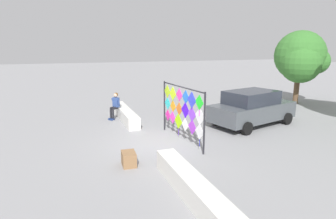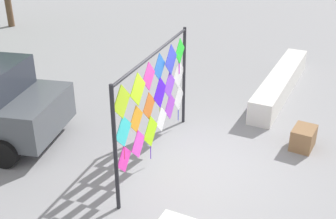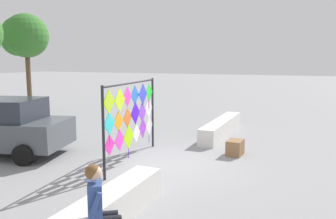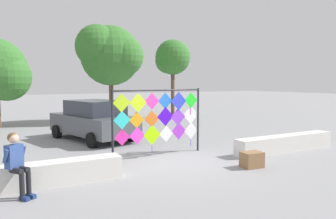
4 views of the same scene
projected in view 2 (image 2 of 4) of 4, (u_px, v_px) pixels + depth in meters
ground at (202, 167)px, 8.58m from camera, size 120.00×120.00×0.00m
plaza_ledge_right at (280, 83)px, 11.75m from camera, size 4.44×0.58×0.59m
kite_display_rack at (156, 95)px, 8.30m from camera, size 3.49×0.39×2.31m
cardboard_box_large at (303, 138)px, 9.16m from camera, size 0.64×0.48×0.47m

